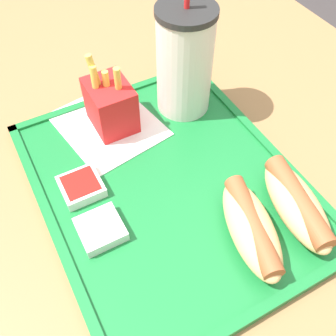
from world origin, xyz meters
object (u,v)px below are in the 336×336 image
at_px(soda_cup, 185,61).
at_px(sauce_cup_ketchup, 81,186).
at_px(hot_dog_far, 297,204).
at_px(fries_carton, 110,105).
at_px(sauce_cup_mayo, 102,232).
at_px(hot_dog_near, 251,227).

xyz_separation_m(soda_cup, sauce_cup_ketchup, (0.08, -0.19, -0.07)).
height_order(hot_dog_far, sauce_cup_ketchup, hot_dog_far).
bearing_deg(fries_carton, sauce_cup_mayo, -27.38).
distance_m(hot_dog_near, fries_carton, 0.26).
xyz_separation_m(hot_dog_far, fries_carton, (-0.25, -0.13, 0.02)).
height_order(hot_dog_near, sauce_cup_mayo, hot_dog_near).
height_order(hot_dog_far, fries_carton, fries_carton).
xyz_separation_m(soda_cup, fries_carton, (-0.01, -0.11, -0.04)).
bearing_deg(fries_carton, hot_dog_near, 14.77).
distance_m(hot_dog_far, hot_dog_near, 0.07).
distance_m(fries_carton, sauce_cup_mayo, 0.19).
xyz_separation_m(soda_cup, hot_dog_near, (0.24, -0.05, -0.06)).
height_order(fries_carton, sauce_cup_mayo, fries_carton).
distance_m(fries_carton, sauce_cup_ketchup, 0.13).
distance_m(soda_cup, fries_carton, 0.12).
bearing_deg(hot_dog_far, sauce_cup_ketchup, -126.23).
distance_m(hot_dog_near, sauce_cup_ketchup, 0.22).
height_order(soda_cup, hot_dog_far, soda_cup).
height_order(soda_cup, fries_carton, soda_cup).
bearing_deg(hot_dog_far, fries_carton, -151.98).
relative_size(hot_dog_near, sauce_cup_ketchup, 2.83).
bearing_deg(hot_dog_far, sauce_cup_mayo, -111.14).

